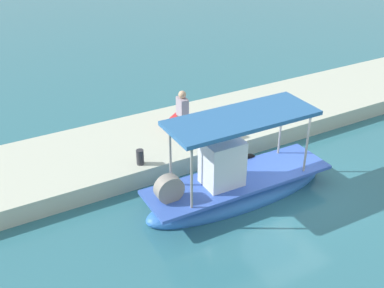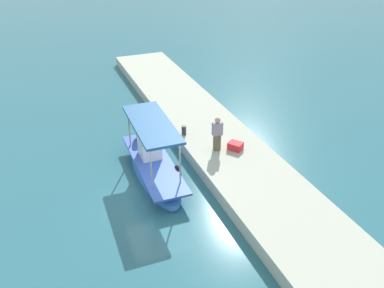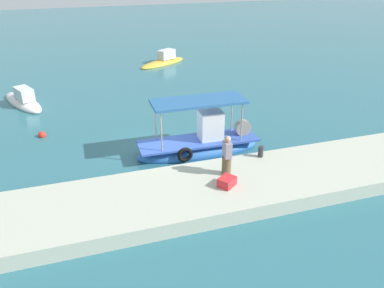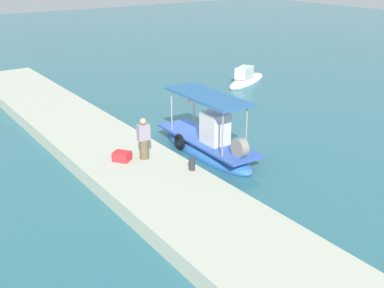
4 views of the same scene
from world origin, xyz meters
name	(u,v)px [view 2 (image 2 of 4)]	position (x,y,z in m)	size (l,w,h in m)	color
ground_plane	(154,195)	(0.00, 0.00, 0.00)	(120.00, 120.00, 0.00)	#2E6A76
dock_quay	(242,169)	(0.00, -4.31, 0.31)	(36.00, 3.89, 0.61)	beige
main_fishing_boat	(153,165)	(1.59, -0.46, 0.49)	(6.10, 1.82, 3.09)	blue
fisherman_near_bollard	(217,135)	(1.61, -3.72, 1.40)	(0.41, 0.51, 1.73)	brown
mooring_bollard	(184,130)	(3.66, -2.78, 0.86)	(0.24, 0.24, 0.50)	#2D2D33
cargo_crate	(235,146)	(1.29, -4.57, 0.79)	(0.66, 0.53, 0.36)	red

